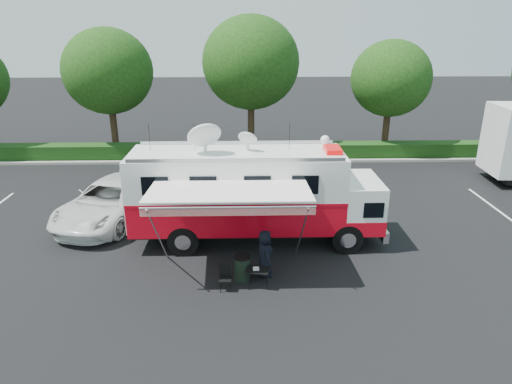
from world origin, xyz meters
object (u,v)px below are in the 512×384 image
(command_truck, at_px, (254,194))
(trash_bin, at_px, (242,268))
(white_suv, at_px, (113,219))
(folding_table, at_px, (258,271))

(command_truck, bearing_deg, trash_bin, -99.00)
(white_suv, height_order, folding_table, white_suv)
(white_suv, bearing_deg, folding_table, -27.04)
(folding_table, relative_size, trash_bin, 0.98)
(white_suv, distance_m, folding_table, 8.57)
(command_truck, relative_size, white_suv, 1.54)
(command_truck, height_order, trash_bin, command_truck)
(folding_table, distance_m, trash_bin, 0.72)
(white_suv, bearing_deg, trash_bin, -26.96)
(command_truck, distance_m, white_suv, 6.99)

